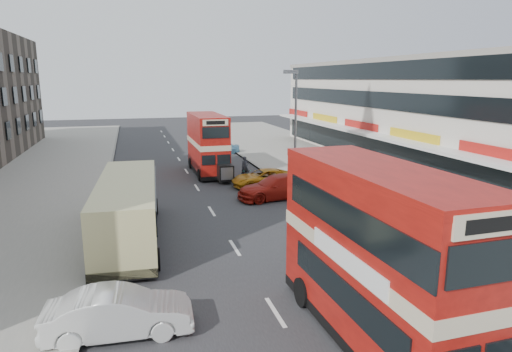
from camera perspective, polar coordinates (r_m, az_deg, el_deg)
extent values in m
plane|color=#28282B|center=(13.90, 5.20, -20.72)|extent=(160.00, 160.00, 0.00)
cube|color=#28282B|center=(32.06, -7.52, -1.48)|extent=(12.00, 90.00, 0.01)
cube|color=gray|center=(35.67, 11.92, -0.12)|extent=(12.00, 90.00, 0.15)
cube|color=gray|center=(32.69, -28.84, -2.53)|extent=(12.00, 90.00, 0.15)
cube|color=gray|center=(31.81, -18.46, -1.99)|extent=(0.20, 90.00, 0.16)
cube|color=gray|center=(33.40, 2.89, -0.71)|extent=(0.20, 90.00, 0.16)
cube|color=beige|center=(40.96, 20.96, 7.17)|extent=(8.00, 46.00, 9.00)
cube|color=black|center=(39.03, 15.83, 3.01)|extent=(0.10, 44.00, 2.40)
cube|color=gray|center=(40.87, 21.46, 13.60)|extent=(8.20, 46.20, 0.40)
cube|color=white|center=(38.41, 14.86, 5.03)|extent=(1.80, 44.00, 0.20)
cylinder|color=slate|center=(31.04, 5.02, 5.63)|extent=(0.16, 0.16, 8.00)
cube|color=slate|center=(30.70, 4.44, 13.05)|extent=(1.00, 0.20, 0.25)
cube|color=black|center=(14.39, 14.61, -18.22)|extent=(2.70, 7.97, 0.35)
cube|color=maroon|center=(13.84, 14.88, -13.97)|extent=(2.68, 7.97, 2.17)
cube|color=beige|center=(13.35, 15.17, -9.20)|extent=(2.72, 8.01, 0.44)
cube|color=maroon|center=(12.97, 15.46, -4.31)|extent=(2.68, 7.97, 2.08)
cube|color=maroon|center=(12.71, 15.75, 0.53)|extent=(2.70, 7.99, 0.25)
cube|color=black|center=(36.93, -6.11, 0.88)|extent=(2.33, 7.27, 0.32)
cube|color=maroon|center=(36.73, -6.15, 2.54)|extent=(2.31, 7.27, 2.00)
cube|color=beige|center=(36.56, -6.19, 4.29)|extent=(2.35, 7.31, 0.41)
cube|color=maroon|center=(36.43, -6.23, 5.99)|extent=(2.31, 7.27, 1.91)
cube|color=maroon|center=(36.33, -6.26, 7.60)|extent=(2.33, 7.29, 0.23)
cube|color=black|center=(32.92, -3.90, 0.41)|extent=(1.09, 1.10, 1.18)
cube|color=black|center=(22.46, -15.76, -6.77)|extent=(3.10, 10.38, 0.41)
cube|color=#C2BD7E|center=(22.11, -15.94, -3.88)|extent=(3.07, 10.38, 2.67)
imported|color=silver|center=(14.58, -16.98, -16.28)|extent=(4.41, 1.73, 1.43)
imported|color=#9F180F|center=(28.82, 2.66, -1.41)|extent=(5.43, 2.78, 1.51)
imported|color=orange|center=(31.92, 0.96, -0.27)|extent=(4.66, 2.33, 1.27)
imported|color=#62A2C5|center=(46.25, -4.34, 3.57)|extent=(3.62, 1.62, 1.21)
imported|color=gray|center=(27.77, 12.87, -1.69)|extent=(0.72, 0.57, 1.73)
imported|color=gray|center=(33.40, -1.39, 0.04)|extent=(0.75, 1.90, 0.98)
imported|color=#212229|center=(33.27, -1.40, 1.14)|extent=(0.60, 0.41, 1.59)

